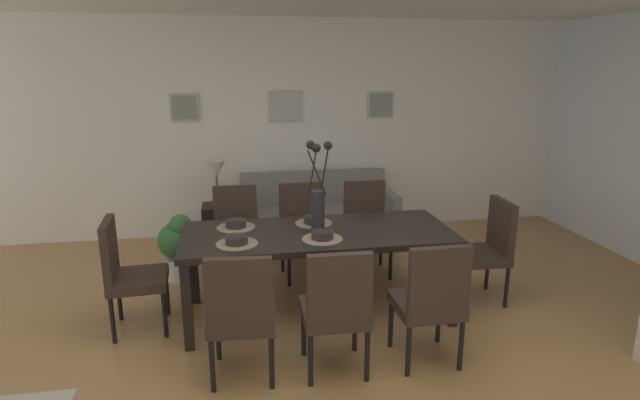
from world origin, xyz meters
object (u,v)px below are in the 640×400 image
Objects in this scene: bowl_far_left at (322,234)px; dining_table at (318,239)px; table_lamp at (216,173)px; sofa at (317,219)px; dining_chair_near_right at (236,229)px; dining_chair_far_right at (303,226)px; dining_chair_mid_left at (431,298)px; framed_picture_left at (184,107)px; dining_chair_mid_right at (366,223)px; dining_chair_head_east at (488,245)px; centerpiece_vase at (318,198)px; dining_chair_near_left at (241,311)px; bowl_near_right at (236,223)px; framed_picture_right at (380,105)px; dining_chair_far_left at (336,306)px; potted_plant at (177,243)px; bowl_near_left at (237,239)px; bowl_far_right at (314,219)px; side_table at (219,227)px; dining_chair_head_west at (127,270)px; framed_picture_center at (286,106)px.

dining_table is at bearing 90.00° from bowl_far_left.
sofa is at bearing 1.91° from table_lamp.
dining_chair_far_right is (0.65, 0.00, 0.00)m from dining_chair_near_right.
table_lamp is at bearing 119.21° from dining_chair_mid_left.
framed_picture_left reaches higher than dining_table.
dining_chair_mid_right is 1.21m from dining_chair_head_east.
framed_picture_left reaches higher than centerpiece_vase.
bowl_near_right is (-0.00, 1.06, 0.27)m from dining_chair_near_left.
dining_table is 2.99× the size of centerpiece_vase.
bowl_far_left is 2.87m from framed_picture_right.
bowl_far_left is at bearing -121.47° from dining_chair_mid_right.
dining_chair_far_left is 2.20m from potted_plant.
bowl_far_right is (0.66, 0.41, 0.00)m from bowl_near_left.
dining_chair_far_right is 1.24m from potted_plant.
framed_picture_right is (2.37, -0.00, -0.00)m from framed_picture_left.
dining_chair_mid_left is (1.30, -1.75, 0.00)m from dining_chair_near_right.
framed_picture_left reaches higher than bowl_near_left.
dining_chair_far_right is 1.00× the size of dining_chair_mid_left.
table_lamp is (-0.85, 1.56, 0.11)m from bowl_far_right.
bowl_near_right is at bearing -83.21° from table_lamp.
framed_picture_right reaches higher than side_table.
dining_chair_head_west is 2.95m from framed_picture_center.
dining_table is 6.56× the size of framed_picture_right.
bowl_far_left reaches higher than dining_table.
side_table is at bearing 113.24° from bowl_far_left.
bowl_near_left is 0.25× the size of potted_plant.
sofa is at bearing 44.44° from dining_chair_near_right.
centerpiece_vase reaches higher than dining_chair_head_east.
dining_chair_head_east is 2.93m from framed_picture_center.
dining_chair_near_left reaches higher than bowl_far_right.
dining_chair_far_right is at bearing 90.29° from dining_table.
dining_chair_near_left is at bearing -89.87° from dining_chair_near_right.
dining_chair_head_east is at bearing 8.36° from bowl_far_left.
framed_picture_right reaches higher than dining_chair_near_left.
bowl_far_left is 1.00× the size of bowl_far_right.
dining_table is 2.39× the size of dining_chair_head_east.
dining_chair_head_east is (0.89, 0.91, 0.00)m from dining_chair_mid_left.
dining_chair_near_right is 1.86m from dining_chair_far_left.
framed_picture_center reaches higher than centerpiece_vase.
framed_picture_center reaches higher than framed_picture_right.
dining_chair_near_right is 1.25× the size of centerpiece_vase.
framed_picture_left is at bearing 117.40° from dining_table.
sofa is (-0.34, 0.96, -0.23)m from dining_chair_mid_right.
dining_chair_head_west is 1.55m from bowl_far_right.
framed_picture_right reaches higher than sofa.
bowl_near_left is 0.51× the size of framed_picture_left.
dining_chair_mid_right is at bearing -2.04° from dining_chair_far_right.
dining_chair_head_west is 1.80× the size of table_lamp.
dining_chair_near_right is 1.85m from framed_picture_left.
bowl_near_left is (-1.30, -1.05, 0.27)m from dining_chair_mid_right.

